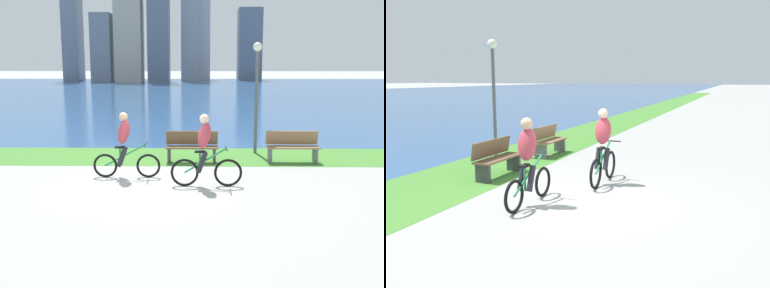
{
  "view_description": "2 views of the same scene",
  "coord_description": "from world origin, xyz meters",
  "views": [
    {
      "loc": [
        1.2,
        -10.14,
        2.84
      ],
      "look_at": [
        0.97,
        1.05,
        0.8
      ],
      "focal_mm": 41.82,
      "sensor_mm": 36.0,
      "label": 1
    },
    {
      "loc": [
        -6.95,
        -2.87,
        2.35
      ],
      "look_at": [
        1.44,
        0.62,
        0.84
      ],
      "focal_mm": 37.1,
      "sensor_mm": 36.0,
      "label": 2
    }
  ],
  "objects": [
    {
      "name": "ground_plane",
      "position": [
        0.0,
        0.0,
        0.0
      ],
      "size": [
        300.0,
        300.0,
        0.0
      ],
      "primitive_type": "plane",
      "color": "#9E9E99"
    },
    {
      "name": "grass_strip_bayside",
      "position": [
        0.0,
        3.32,
        0.0
      ],
      "size": [
        120.0,
        2.69,
        0.01
      ],
      "primitive_type": "cube",
      "color": "#478433",
      "rests_on": "ground"
    },
    {
      "name": "bay_water_surface",
      "position": [
        0.0,
        38.19,
        0.0
      ],
      "size": [
        300.0,
        67.06,
        0.0
      ],
      "primitive_type": "cube",
      "color": "#2D568C",
      "rests_on": "ground"
    },
    {
      "name": "cyclist_lead",
      "position": [
        1.29,
        -0.05,
        0.84
      ],
      "size": [
        1.67,
        0.52,
        1.7
      ],
      "color": "black",
      "rests_on": "ground"
    },
    {
      "name": "cyclist_trailing",
      "position": [
        -0.7,
        0.73,
        0.83
      ],
      "size": [
        1.69,
        0.52,
        1.65
      ],
      "color": "black",
      "rests_on": "ground"
    },
    {
      "name": "bench_near_path",
      "position": [
        3.84,
        2.59,
        0.45
      ],
      "size": [
        1.5,
        0.47,
        0.9
      ],
      "color": "olive",
      "rests_on": "ground"
    },
    {
      "name": "bench_far_along_path",
      "position": [
        0.93,
        2.53,
        0.45
      ],
      "size": [
        1.5,
        0.47,
        0.9
      ],
      "color": "brown",
      "rests_on": "ground"
    },
    {
      "name": "lamppost_tall",
      "position": [
        2.93,
        3.92,
        2.31
      ],
      "size": [
        0.28,
        0.28,
        3.46
      ],
      "color": "#595960",
      "rests_on": "ground"
    },
    {
      "name": "city_skyline_far_shore",
      "position": [
        -5.88,
        61.96,
        9.05
      ],
      "size": [
        31.83,
        11.06,
        22.28
      ],
      "color": "slate",
      "rests_on": "ground"
    }
  ]
}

